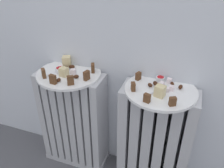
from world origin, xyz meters
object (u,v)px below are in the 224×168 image
object	(u,v)px
plate_left	(69,74)
fork	(160,90)
radiator_left	(74,121)
plate_right	(161,90)
jam_bowl_right	(160,79)
radiator_right	(154,141)
jam_bowl_left	(60,70)

from	to	relation	value
plate_left	fork	distance (m)	0.44
radiator_left	plate_right	distance (m)	0.53
plate_right	jam_bowl_right	distance (m)	0.07
radiator_left	plate_left	xyz separation A→B (m)	(-0.00, 0.00, 0.30)
radiator_right	jam_bowl_left	size ratio (longest dim) A/B	13.00
radiator_left	radiator_right	xyz separation A→B (m)	(0.44, 0.00, 0.00)
radiator_left	plate_left	world-z (taller)	plate_left
radiator_right	jam_bowl_left	world-z (taller)	jam_bowl_left
plate_right	fork	size ratio (longest dim) A/B	3.53
radiator_left	plate_right	bearing A→B (deg)	0.00
radiator_right	jam_bowl_right	size ratio (longest dim) A/B	15.57
plate_right	plate_left	bearing A→B (deg)	180.00
fork	plate_right	bearing A→B (deg)	72.26
plate_left	jam_bowl_right	distance (m)	0.43
jam_bowl_right	radiator_right	bearing A→B (deg)	-77.50
radiator_right	plate_left	bearing A→B (deg)	180.00
radiator_right	fork	xyz separation A→B (m)	(-0.00, -0.01, 0.30)
radiator_left	jam_bowl_right	xyz separation A→B (m)	(0.43, 0.06, 0.31)
plate_left	jam_bowl_left	bearing A→B (deg)	-163.15
radiator_left	jam_bowl_right	bearing A→B (deg)	8.46
radiator_right	plate_left	world-z (taller)	plate_left
jam_bowl_right	fork	world-z (taller)	jam_bowl_right
radiator_left	radiator_right	size ratio (longest dim) A/B	1.00
radiator_right	jam_bowl_right	bearing A→B (deg)	102.50
plate_left	jam_bowl_right	size ratio (longest dim) A/B	8.46
jam_bowl_left	fork	world-z (taller)	jam_bowl_left
fork	radiator_left	bearing A→B (deg)	178.56
jam_bowl_right	plate_left	bearing A→B (deg)	-171.54
radiator_left	jam_bowl_right	distance (m)	0.53
radiator_right	fork	size ratio (longest dim) A/B	6.50
jam_bowl_left	jam_bowl_right	xyz separation A→B (m)	(0.47, 0.08, -0.00)
plate_left	jam_bowl_left	size ratio (longest dim) A/B	7.07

